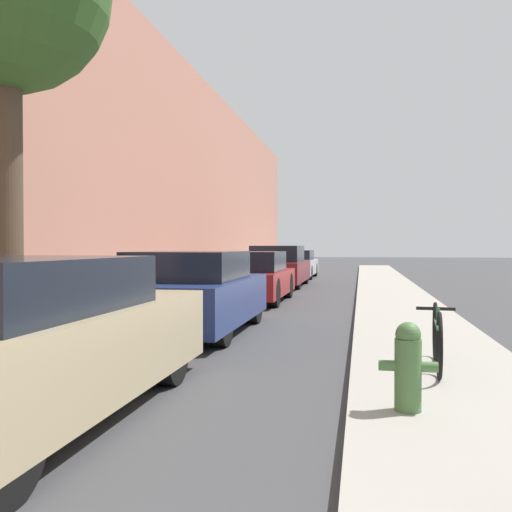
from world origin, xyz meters
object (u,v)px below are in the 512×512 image
object	(u,v)px
parked_car_navy	(192,293)
fire_hydrant	(408,365)
parked_car_red	(252,278)
parked_car_champagne	(16,343)
parked_car_maroon	(278,267)
parked_car_silver	(295,264)
bicycle	(437,337)

from	to	relation	value
parked_car_navy	fire_hydrant	world-z (taller)	parked_car_navy
parked_car_navy	parked_car_red	xyz separation A→B (m)	(0.01, 5.36, -0.03)
parked_car_champagne	parked_car_red	size ratio (longest dim) A/B	1.11
parked_car_maroon	parked_car_silver	xyz separation A→B (m)	(-0.02, 5.50, -0.09)
parked_car_red	fire_hydrant	distance (m)	10.31
parked_car_maroon	parked_car_silver	size ratio (longest dim) A/B	1.04
parked_car_red	parked_car_maroon	world-z (taller)	parked_car_maroon
fire_hydrant	bicycle	bearing A→B (deg)	75.18
fire_hydrant	parked_car_silver	bearing A→B (deg)	99.05
fire_hydrant	parked_car_navy	bearing A→B (deg)	125.83
parked_car_navy	bicycle	bearing A→B (deg)	-37.18
parked_car_silver	fire_hydrant	bearing A→B (deg)	-80.95
parked_car_navy	parked_car_silver	world-z (taller)	parked_car_navy
bicycle	fire_hydrant	bearing A→B (deg)	-100.04
parked_car_champagne	fire_hydrant	size ratio (longest dim) A/B	6.33
parked_car_maroon	bicycle	size ratio (longest dim) A/B	2.76
parked_car_navy	parked_car_silver	distance (m)	16.63
parked_car_champagne	parked_car_maroon	distance (m)	16.11
bicycle	parked_car_maroon	bearing A→B (deg)	110.02
parked_car_champagne	parked_car_red	distance (m)	10.34
parked_car_champagne	parked_car_navy	xyz separation A→B (m)	(-0.01, 4.98, -0.00)
bicycle	parked_car_red	bearing A→B (deg)	118.91
parked_car_champagne	parked_car_maroon	bearing A→B (deg)	90.52
parked_car_silver	bicycle	bearing A→B (deg)	-78.91
parked_car_champagne	parked_car_silver	bearing A→B (deg)	90.43
parked_car_champagne	fire_hydrant	xyz separation A→B (m)	(3.20, 0.54, -0.18)
parked_car_maroon	fire_hydrant	distance (m)	15.93
parked_car_red	parked_car_silver	distance (m)	11.27
parked_car_champagne	parked_car_red	xyz separation A→B (m)	(-0.00, 10.34, -0.03)
parked_car_maroon	fire_hydrant	size ratio (longest dim) A/B	6.37
parked_car_red	parked_car_navy	bearing A→B (deg)	-90.11
fire_hydrant	parked_car_champagne	bearing A→B (deg)	-170.44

